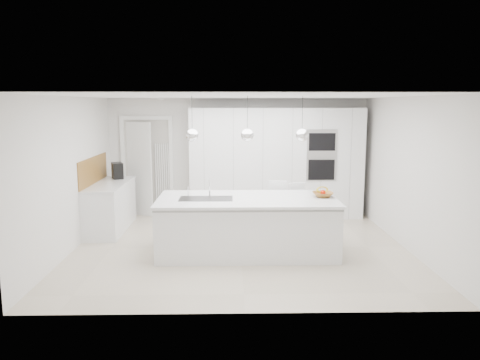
{
  "coord_description": "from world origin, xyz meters",
  "views": [
    {
      "loc": [
        -0.17,
        -7.55,
        2.37
      ],
      "look_at": [
        0.0,
        0.3,
        1.1
      ],
      "focal_mm": 35.0,
      "sensor_mm": 36.0,
      "label": 1
    }
  ],
  "objects_px": {
    "espresso_machine": "(117,171)",
    "bar_stool_left": "(278,211)",
    "fruit_bowl": "(323,195)",
    "bar_stool_right": "(297,212)",
    "island_base": "(247,227)"
  },
  "relations": [
    {
      "from": "fruit_bowl",
      "to": "bar_stool_right",
      "type": "relative_size",
      "value": 0.33
    },
    {
      "from": "island_base",
      "to": "espresso_machine",
      "type": "distance_m",
      "value": 3.34
    },
    {
      "from": "island_base",
      "to": "espresso_machine",
      "type": "relative_size",
      "value": 8.73
    },
    {
      "from": "espresso_machine",
      "to": "fruit_bowl",
      "type": "bearing_deg",
      "value": -50.53
    },
    {
      "from": "espresso_machine",
      "to": "bar_stool_right",
      "type": "xyz_separation_m",
      "value": [
        3.45,
        -1.28,
        -0.57
      ]
    },
    {
      "from": "island_base",
      "to": "espresso_machine",
      "type": "xyz_separation_m",
      "value": [
        -2.53,
        2.08,
        0.63
      ]
    },
    {
      "from": "espresso_machine",
      "to": "bar_stool_left",
      "type": "xyz_separation_m",
      "value": [
        3.11,
        -1.29,
        -0.55
      ]
    },
    {
      "from": "island_base",
      "to": "fruit_bowl",
      "type": "height_order",
      "value": "fruit_bowl"
    },
    {
      "from": "fruit_bowl",
      "to": "espresso_machine",
      "type": "height_order",
      "value": "espresso_machine"
    },
    {
      "from": "fruit_bowl",
      "to": "bar_stool_left",
      "type": "height_order",
      "value": "bar_stool_left"
    },
    {
      "from": "island_base",
      "to": "bar_stool_left",
      "type": "height_order",
      "value": "bar_stool_left"
    },
    {
      "from": "island_base",
      "to": "bar_stool_right",
      "type": "xyz_separation_m",
      "value": [
        0.92,
        0.8,
        0.06
      ]
    },
    {
      "from": "espresso_machine",
      "to": "bar_stool_left",
      "type": "relative_size",
      "value": 0.31
    },
    {
      "from": "bar_stool_left",
      "to": "island_base",
      "type": "bearing_deg",
      "value": -120.71
    },
    {
      "from": "fruit_bowl",
      "to": "espresso_machine",
      "type": "xyz_separation_m",
      "value": [
        -3.75,
        1.98,
        0.12
      ]
    }
  ]
}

